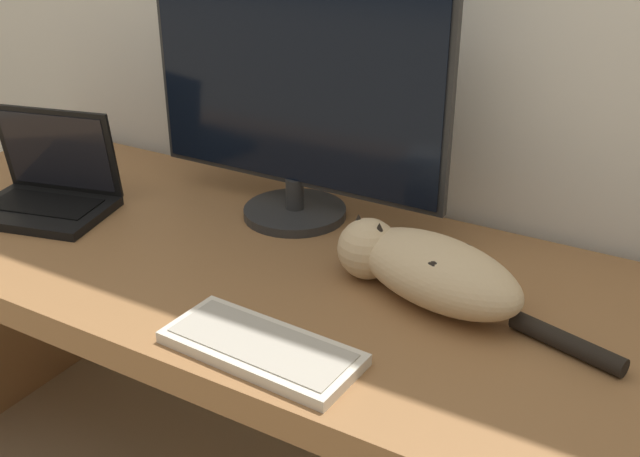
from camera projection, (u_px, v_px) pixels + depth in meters
desk at (236, 308)px, 1.58m from camera, size 1.79×0.73×0.73m
monitor at (294, 102)px, 1.56m from camera, size 0.70×0.23×0.51m
laptop at (47, 191)px, 1.68m from camera, size 0.33×0.27×0.22m
external_keyboard at (261, 348)px, 1.19m from camera, size 0.33×0.15×0.02m
cat at (428, 268)px, 1.33m from camera, size 0.54×0.25×0.12m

